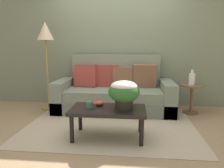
{
  "coord_description": "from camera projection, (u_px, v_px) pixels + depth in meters",
  "views": [
    {
      "loc": [
        0.35,
        -3.2,
        1.24
      ],
      "look_at": [
        0.01,
        0.17,
        0.64
      ],
      "focal_mm": 34.66,
      "sensor_mm": 36.0,
      "label": 1
    }
  ],
  "objects": [
    {
      "name": "ground_plane",
      "position": [
        111.0,
        126.0,
        3.38
      ],
      "size": [
        14.0,
        14.0,
        0.0
      ],
      "primitive_type": "plane",
      "color": "#997A56"
    },
    {
      "name": "wall_back",
      "position": [
        117.0,
        38.0,
        4.44
      ],
      "size": [
        6.4,
        0.12,
        2.78
      ],
      "primitive_type": "cube",
      "color": "slate",
      "rests_on": "ground"
    },
    {
      "name": "area_rug",
      "position": [
        111.0,
        124.0,
        3.43
      ],
      "size": [
        2.59,
        1.98,
        0.01
      ],
      "primitive_type": "cube",
      "color": "tan",
      "rests_on": "ground"
    },
    {
      "name": "couch",
      "position": [
        114.0,
        93.0,
        4.17
      ],
      "size": [
        2.21,
        0.89,
        1.06
      ],
      "color": "#626B59",
      "rests_on": "ground"
    },
    {
      "name": "coffee_table",
      "position": [
        108.0,
        112.0,
        2.89
      ],
      "size": [
        1.0,
        0.55,
        0.42
      ],
      "color": "black",
      "rests_on": "ground"
    },
    {
      "name": "side_table",
      "position": [
        192.0,
        94.0,
        3.96
      ],
      "size": [
        0.43,
        0.43,
        0.54
      ],
      "color": "brown",
      "rests_on": "ground"
    },
    {
      "name": "floor_lamp",
      "position": [
        46.0,
        38.0,
        4.08
      ],
      "size": [
        0.32,
        0.32,
        1.68
      ],
      "color": "olive",
      "rests_on": "ground"
    },
    {
      "name": "potted_plant",
      "position": [
        124.0,
        92.0,
        2.81
      ],
      "size": [
        0.41,
        0.41,
        0.38
      ],
      "color": "black",
      "rests_on": "coffee_table"
    },
    {
      "name": "coffee_mug",
      "position": [
        90.0,
        105.0,
        2.86
      ],
      "size": [
        0.12,
        0.08,
        0.1
      ],
      "color": "#3D664C",
      "rests_on": "coffee_table"
    },
    {
      "name": "snack_bowl",
      "position": [
        99.0,
        103.0,
        3.01
      ],
      "size": [
        0.15,
        0.15,
        0.07
      ],
      "color": "#B2382D",
      "rests_on": "coffee_table"
    },
    {
      "name": "table_vase",
      "position": [
        192.0,
        79.0,
        3.92
      ],
      "size": [
        0.11,
        0.11,
        0.28
      ],
      "color": "silver",
      "rests_on": "side_table"
    }
  ]
}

